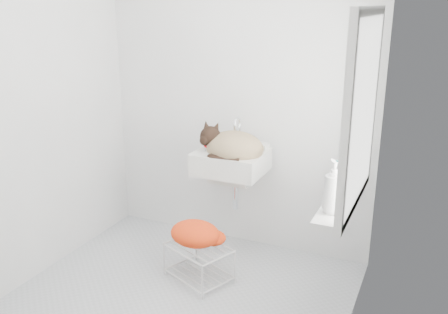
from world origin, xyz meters
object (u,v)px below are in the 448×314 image
at_px(bottle_a, 331,212).
at_px(bottle_c, 347,186).
at_px(sink, 231,151).
at_px(cat, 232,147).
at_px(wire_rack, 199,260).
at_px(bottle_b, 341,196).

xyz_separation_m(bottle_a, bottle_c, (0.00, 0.43, 0.00)).
xyz_separation_m(sink, bottle_a, (0.93, -0.81, 0.00)).
xyz_separation_m(cat, bottle_a, (0.92, -0.79, -0.04)).
bearing_deg(sink, wire_rack, -96.89).
height_order(sink, bottle_a, bottle_a).
distance_m(cat, bottle_b, 1.07).
relative_size(bottle_a, bottle_b, 1.13).
bearing_deg(bottle_a, bottle_b, 90.00).
relative_size(cat, wire_rack, 1.17).
xyz_separation_m(bottle_a, bottle_b, (0.00, 0.25, 0.00)).
height_order(wire_rack, bottle_a, bottle_a).
xyz_separation_m(sink, cat, (0.01, -0.02, 0.04)).
relative_size(cat, bottle_b, 2.36).
height_order(wire_rack, bottle_c, bottle_c).
bearing_deg(cat, sink, 134.32).
relative_size(sink, bottle_b, 2.37).
bearing_deg(sink, bottle_a, -40.76).
xyz_separation_m(sink, bottle_c, (0.93, -0.37, 0.00)).
height_order(bottle_a, bottle_b, bottle_a).
distance_m(bottle_a, bottle_c, 0.43).
xyz_separation_m(bottle_b, bottle_c, (0.00, 0.19, 0.00)).
height_order(wire_rack, bottle_b, bottle_b).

